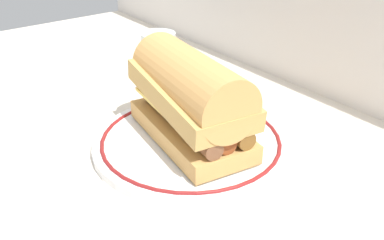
% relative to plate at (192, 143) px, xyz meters
% --- Properties ---
extents(ground_plane, '(1.50, 1.50, 0.00)m').
position_rel_plate_xyz_m(ground_plane, '(-0.00, -0.02, -0.01)').
color(ground_plane, beige).
extents(plate, '(0.28, 0.28, 0.01)m').
position_rel_plate_xyz_m(plate, '(0.00, 0.00, 0.00)').
color(plate, white).
rests_on(plate, ground_plane).
extents(sausage_sandwich, '(0.22, 0.13, 0.13)m').
position_rel_plate_xyz_m(sausage_sandwich, '(-0.00, -0.00, 0.07)').
color(sausage_sandwich, tan).
rests_on(sausage_sandwich, plate).
extents(drinking_glass, '(0.07, 0.07, 0.10)m').
position_rel_plate_xyz_m(drinking_glass, '(-0.23, 0.10, 0.03)').
color(drinking_glass, silver).
rests_on(drinking_glass, ground_plane).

